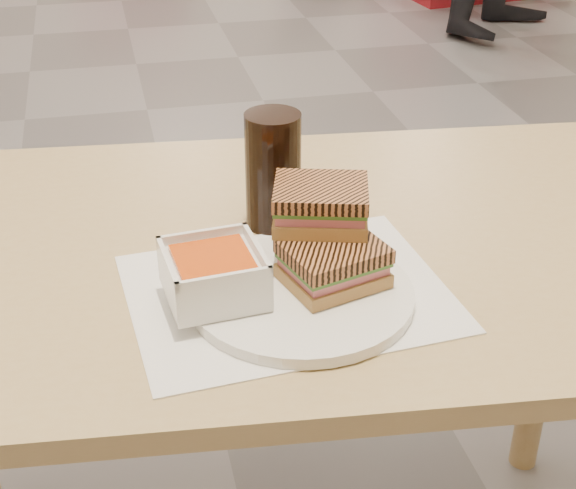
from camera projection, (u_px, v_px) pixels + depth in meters
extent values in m
cube|color=tan|center=(281.00, 250.00, 1.13)|extent=(1.27, 0.82, 0.03)
cylinder|color=tan|center=(548.00, 322.00, 1.64)|extent=(0.06, 0.06, 0.72)
cube|color=white|center=(288.00, 293.00, 1.01)|extent=(0.39, 0.32, 0.00)
cylinder|color=white|center=(301.00, 295.00, 1.00)|extent=(0.26, 0.26, 0.01)
cube|color=white|center=(214.00, 278.00, 0.97)|extent=(0.12, 0.12, 0.05)
cube|color=#D4550E|center=(213.00, 259.00, 0.96)|extent=(0.09, 0.09, 0.01)
cube|color=white|center=(257.00, 249.00, 0.97)|extent=(0.02, 0.11, 0.01)
cube|color=white|center=(168.00, 264.00, 0.94)|extent=(0.02, 0.11, 0.01)
cube|color=white|center=(202.00, 235.00, 1.00)|extent=(0.11, 0.02, 0.01)
cube|color=white|center=(224.00, 280.00, 0.91)|extent=(0.11, 0.02, 0.01)
cube|color=#B88C41|center=(333.00, 276.00, 1.00)|extent=(0.13, 0.12, 0.02)
cube|color=#C66667|center=(333.00, 266.00, 1.00)|extent=(0.12, 0.11, 0.01)
cube|color=#386B23|center=(333.00, 259.00, 0.99)|extent=(0.13, 0.11, 0.01)
cube|color=#A36235|center=(334.00, 251.00, 0.99)|extent=(0.13, 0.12, 0.02)
cube|color=#B88C41|center=(320.00, 217.00, 1.02)|extent=(0.13, 0.12, 0.02)
cube|color=#C66667|center=(321.00, 206.00, 1.02)|extent=(0.12, 0.11, 0.01)
cube|color=#386B23|center=(321.00, 200.00, 1.01)|extent=(0.13, 0.12, 0.01)
cube|color=#A36235|center=(321.00, 192.00, 1.01)|extent=(0.13, 0.12, 0.02)
cylinder|color=black|center=(273.00, 171.00, 1.13)|extent=(0.07, 0.07, 0.16)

